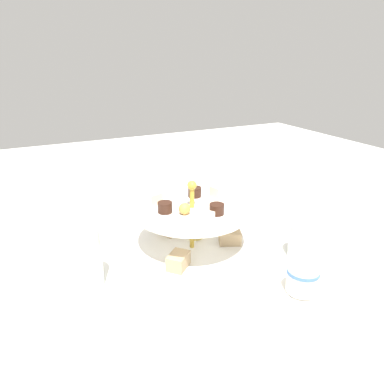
# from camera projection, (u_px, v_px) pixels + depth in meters

# --- Properties ---
(ground_plane) EXTENTS (2.40, 2.40, 0.00)m
(ground_plane) POSITION_uv_depth(u_px,v_px,m) (192.00, 251.00, 0.81)
(ground_plane) COLOR silver
(tiered_serving_stand) EXTENTS (0.30, 0.30, 0.16)m
(tiered_serving_stand) POSITION_uv_depth(u_px,v_px,m) (192.00, 231.00, 0.79)
(tiered_serving_stand) COLOR white
(tiered_serving_stand) RESTS_ON ground_plane
(water_glass_tall_right) EXTENTS (0.07, 0.07, 0.12)m
(water_glass_tall_right) POSITION_uv_depth(u_px,v_px,m) (83.00, 259.00, 0.66)
(water_glass_tall_right) COLOR silver
(water_glass_tall_right) RESTS_ON ground_plane
(water_glass_short_left) EXTENTS (0.06, 0.06, 0.08)m
(water_glass_short_left) POSITION_uv_depth(u_px,v_px,m) (304.00, 242.00, 0.77)
(water_glass_short_left) COLOR silver
(water_glass_short_left) RESTS_ON ground_plane
(teacup_with_saucer) EXTENTS (0.09, 0.09, 0.05)m
(teacup_with_saucer) POSITION_uv_depth(u_px,v_px,m) (302.00, 282.00, 0.65)
(teacup_with_saucer) COLOR white
(teacup_with_saucer) RESTS_ON ground_plane
(butter_knife_left) EXTENTS (0.04, 0.17, 0.00)m
(butter_knife_left) POSITION_uv_depth(u_px,v_px,m) (120.00, 212.00, 1.00)
(butter_knife_left) COLOR silver
(butter_knife_left) RESTS_ON ground_plane
(butter_knife_right) EXTENTS (0.08, 0.16, 0.00)m
(butter_knife_right) POSITION_uv_depth(u_px,v_px,m) (214.00, 348.00, 0.54)
(butter_knife_right) COLOR silver
(butter_knife_right) RESTS_ON ground_plane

